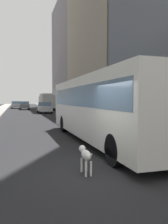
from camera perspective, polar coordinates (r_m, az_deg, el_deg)
name	(u,v)px	position (r m, az deg, el deg)	size (l,w,h in m)	color
ground_plane	(33,111)	(41.39, -12.67, 0.30)	(120.00, 120.00, 0.00)	#232326
sidewalk_right	(64,110)	(42.16, -4.92, 0.52)	(2.40, 110.00, 0.15)	#9E9991
building_right_mid	(112,44)	(38.00, 6.95, 16.55)	(9.98, 20.18, 21.68)	#A0937F
building_right_far	(75,53)	(60.38, -2.22, 14.34)	(8.24, 23.87, 27.42)	slate
transit_bus	(101,105)	(11.22, 4.28, 1.84)	(2.78, 11.53, 3.05)	silver
car_silver_sedan	(16,105)	(52.83, -16.57, 1.75)	(1.92, 4.29, 1.62)	#B7BABF
car_grey_wagon	(25,105)	(46.16, -14.58, 1.59)	(1.73, 4.13, 1.62)	slate
car_white_van	(44,107)	(34.14, -9.83, 1.11)	(1.78, 4.49, 1.62)	silver
car_blue_hatchback	(81,113)	(20.53, -0.72, -0.21)	(1.84, 3.91, 1.62)	#4C6BB7
box_truck	(47,101)	(43.98, -9.26, 2.67)	(2.30, 7.50, 3.05)	silver
dalmatian_dog	(85,155)	(6.40, 0.35, -10.62)	(0.22, 0.96, 0.72)	white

